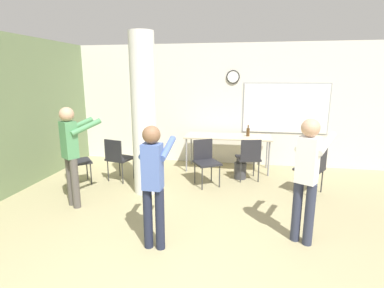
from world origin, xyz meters
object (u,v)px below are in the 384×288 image
Objects in this scene: bottle_on_table at (248,132)px; person_playing_side at (307,172)px; folding_table at (228,138)px; chair_mid_room at (314,167)px; chair_by_left_wall at (74,159)px; chair_table_right at (249,156)px; chair_near_pillar at (118,156)px; person_watching_back at (71,149)px; person_playing_front at (153,178)px; chair_table_front at (206,159)px.

person_playing_side is (0.70, -2.90, 0.06)m from bottle_on_table.
folding_table is 1.98m from chair_mid_room.
person_playing_side is at bearing -19.28° from chair_by_left_wall.
folding_table is 7.54× the size of bottle_on_table.
chair_by_left_wall is 3.41m from chair_table_right.
chair_near_pillar is 1.33m from person_watching_back.
chair_by_left_wall is 0.54× the size of person_watching_back.
person_playing_side reaches higher than chair_mid_room.
chair_near_pillar is 2.62m from person_playing_front.
chair_table_front is 0.55× the size of person_playing_side.
bottle_on_table is 0.79m from chair_table_right.
person_watching_back is at bearing 171.84° from person_playing_side.
chair_table_right is (0.46, -0.65, -0.22)m from folding_table.
chair_near_pillar is 0.57× the size of person_playing_front.
person_playing_side reaches higher than chair_near_pillar.
person_watching_back reaches higher than bottle_on_table.
chair_near_pillar is (-2.11, -1.13, -0.22)m from folding_table.
chair_table_front and chair_near_pillar have the same top height.
chair_by_left_wall is at bearing -176.09° from chair_mid_room.
chair_near_pillar is at bearing -169.47° from chair_table_right.
person_playing_side reaches higher than chair_by_left_wall.
person_playing_front reaches higher than chair_mid_room.
chair_near_pillar is at bearing 123.16° from person_playing_front.
person_playing_side is (3.44, -0.49, -0.01)m from person_watching_back.
chair_mid_room is at bearing -46.28° from bottle_on_table.
bottle_on_table is 0.15× the size of person_watching_back.
person_watching_back is at bearing -99.68° from chair_near_pillar.
chair_table_front is at bearing 34.68° from person_watching_back.
folding_table is at bearing 28.17° from chair_near_pillar.
chair_table_front is at bearing 81.96° from person_playing_front.
chair_table_front is (-0.83, -0.36, 0.00)m from chair_table_right.
person_playing_side is (0.67, -2.20, 0.43)m from chair_table_right.
chair_table_front is 2.42m from person_watching_back.
chair_near_pillar reaches higher than folding_table.
chair_mid_room is at bearing 43.29° from person_playing_front.
chair_by_left_wall is at bearing 160.72° from person_playing_side.
chair_table_front is at bearing -156.50° from chair_table_right.
person_watching_back is (-2.78, -1.71, 0.44)m from chair_table_right.
chair_near_pillar is 0.54× the size of person_watching_back.
person_playing_front reaches higher than chair_by_left_wall.
bottle_on_table is 3.66m from person_watching_back.
person_watching_back reaches higher than chair_table_front.
person_watching_back is (0.54, -0.90, 0.44)m from chair_by_left_wall.
person_watching_back is 1.88m from person_playing_front.
chair_table_right is 0.54× the size of person_watching_back.
person_playing_side is (1.49, -1.85, 0.43)m from chair_table_front.
person_watching_back reaches higher than folding_table.
person_watching_back is 3.48m from person_playing_side.
folding_table is at bearing 111.55° from person_playing_side.
person_playing_side is 1.04× the size of person_playing_front.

